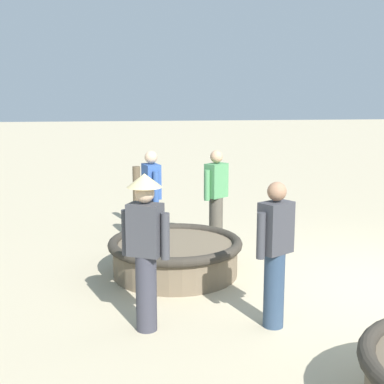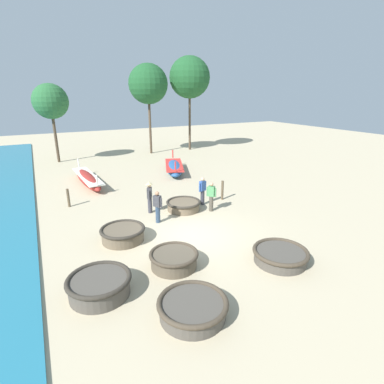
{
  "view_description": "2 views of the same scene",
  "coord_description": "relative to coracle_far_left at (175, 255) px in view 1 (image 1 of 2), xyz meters",
  "views": [
    {
      "loc": [
        -5.97,
        3.5,
        2.48
      ],
      "look_at": [
        1.2,
        2.55,
        1.11
      ],
      "focal_mm": 50.0,
      "sensor_mm": 36.0,
      "label": 1
    },
    {
      "loc": [
        -5.42,
        -10.52,
        5.96
      ],
      "look_at": [
        1.55,
        2.86,
        0.91
      ],
      "focal_mm": 28.0,
      "sensor_mm": 36.0,
      "label": 2
    }
  ],
  "objects": [
    {
      "name": "fisherman_crouching",
      "position": [
        1.23,
        -0.78,
        0.56
      ],
      "size": [
        0.38,
        0.43,
        1.57
      ],
      "color": "#4C473D",
      "rests_on": "ground"
    },
    {
      "name": "fisherman_hauling",
      "position": [
        -1.79,
        -0.87,
        0.56
      ],
      "size": [
        0.37,
        0.46,
        1.57
      ],
      "color": "#2D425B",
      "rests_on": "ground"
    },
    {
      "name": "coracle_far_left",
      "position": [
        0.0,
        0.0,
        0.0
      ],
      "size": [
        1.83,
        1.83,
        0.51
      ],
      "color": "brown",
      "rests_on": "ground"
    },
    {
      "name": "fisherman_by_coracle",
      "position": [
        -1.69,
        0.48,
        0.68
      ],
      "size": [
        0.36,
        0.48,
        1.67
      ],
      "color": "#383842",
      "rests_on": "ground"
    },
    {
      "name": "mooring_post_mid_beach",
      "position": [
        2.72,
        0.44,
        0.29
      ],
      "size": [
        0.14,
        0.14,
        1.13
      ],
      "primitive_type": "cylinder",
      "color": "brown",
      "rests_on": "ground"
    },
    {
      "name": "fisherman_with_hat",
      "position": [
        1.29,
        0.24,
        0.56
      ],
      "size": [
        0.51,
        0.3,
        1.57
      ],
      "color": "#383842",
      "rests_on": "ground"
    }
  ]
}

